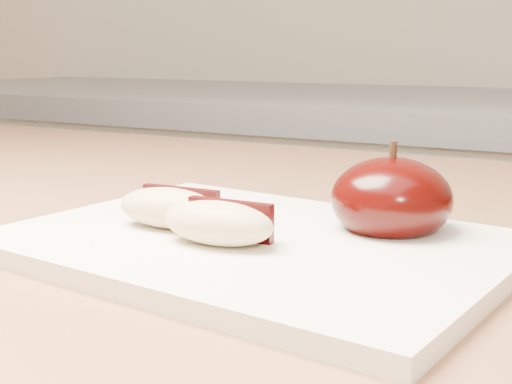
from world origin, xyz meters
The scene contains 4 objects.
cutting_board centered at (0.00, 0.40, 0.91)m, with size 0.27×0.20×0.01m, color silver.
apple_half centered at (0.07, 0.45, 0.93)m, with size 0.08×0.08×0.06m.
apple_wedge_a centered at (-0.05, 0.40, 0.92)m, with size 0.07×0.04×0.02m.
apple_wedge_b centered at (0.00, 0.38, 0.92)m, with size 0.07×0.03×0.02m.
Camera 1 is at (0.19, 0.07, 1.01)m, focal length 50.00 mm.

